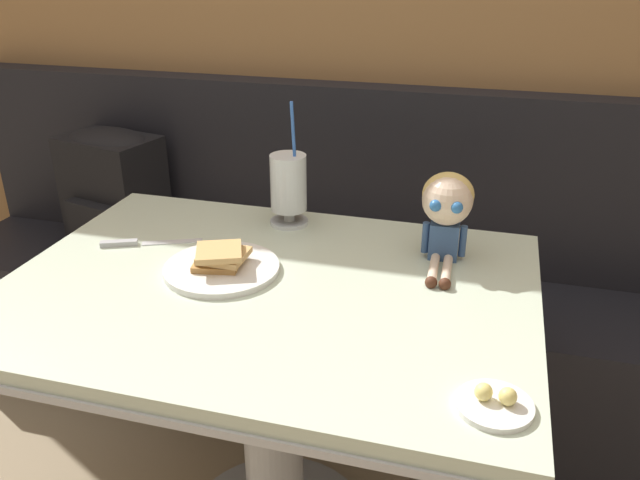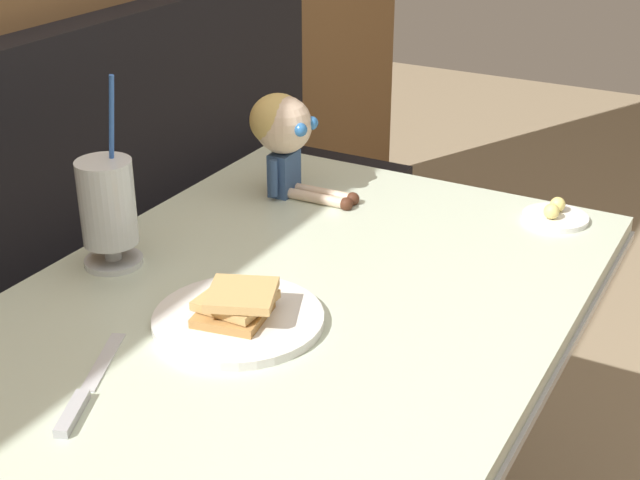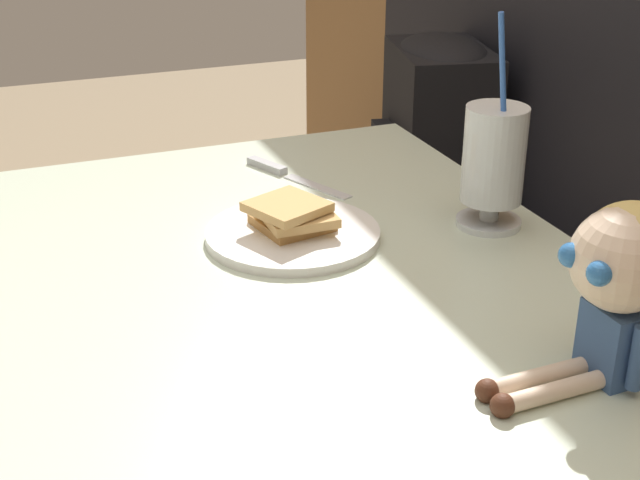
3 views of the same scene
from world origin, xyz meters
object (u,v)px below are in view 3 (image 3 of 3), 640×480
(butter_knife, at_px, (280,171))
(backpack, at_px, (436,123))
(milkshake_glass, at_px, (494,161))
(seated_doll, at_px, (622,269))
(toast_plate, at_px, (293,229))

(butter_knife, distance_m, backpack, 0.64)
(milkshake_glass, xyz_separation_m, backpack, (-0.70, 0.29, -0.18))
(milkshake_glass, relative_size, seated_doll, 1.44)
(milkshake_glass, bearing_deg, seated_doll, -13.26)
(butter_knife, bearing_deg, milkshake_glass, 34.51)
(butter_knife, height_order, backpack, backpack)
(toast_plate, xyz_separation_m, milkshake_glass, (0.06, 0.28, 0.08))
(seated_doll, distance_m, backpack, 1.17)
(toast_plate, height_order, butter_knife, toast_plate)
(toast_plate, bearing_deg, backpack, 137.86)
(butter_knife, height_order, seated_doll, seated_doll)
(seated_doll, bearing_deg, milkshake_glass, 166.74)
(seated_doll, bearing_deg, toast_plate, -157.03)
(milkshake_glass, xyz_separation_m, butter_knife, (-0.31, -0.22, -0.10))
(backpack, bearing_deg, butter_knife, -52.92)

